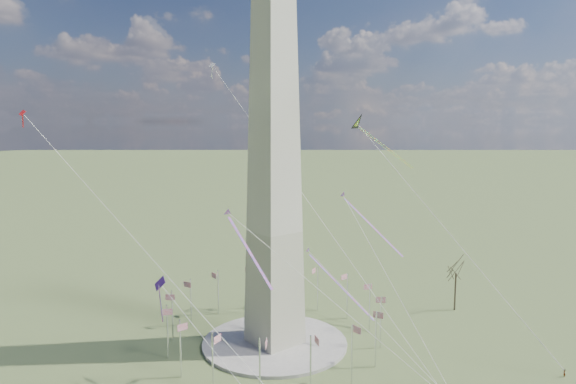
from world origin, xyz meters
TOP-DOWN VIEW (x-y plane):
  - ground at (0.00, 0.00)m, footprint 2000.00×2000.00m
  - plaza at (0.00, 0.00)m, footprint 36.00×36.00m
  - washington_monument at (0.00, 0.00)m, footprint 15.56×15.56m
  - flagpole_ring at (-0.00, -0.00)m, footprint 54.40×54.40m
  - tree_near at (55.13, -15.76)m, footprint 9.60×9.60m
  - person_east at (37.80, -53.48)m, footprint 0.68×0.46m
  - kite_delta_black at (36.55, 5.78)m, footprint 11.18×18.63m
  - kite_diamond_purple at (-28.97, 2.54)m, footprint 2.35×3.55m
  - kite_streamer_left at (22.51, -8.28)m, footprint 1.91×20.29m
  - kite_streamer_mid at (-16.95, -10.90)m, footprint 3.43×18.73m
  - kite_streamer_right at (23.53, 4.90)m, footprint 4.53×23.68m
  - kite_small_red at (-46.31, 33.16)m, footprint 1.26×1.53m
  - kite_small_white at (9.08, 41.66)m, footprint 1.22×2.03m

SIDE VIEW (x-z plane):
  - ground at x=0.00m, z-range 0.00..0.00m
  - plaza at x=0.00m, z-range 0.00..0.80m
  - person_east at x=37.80m, z-range 0.00..1.82m
  - flagpole_ring at x=0.00m, z-range 0.77..13.77m
  - tree_near at x=55.13m, z-range 3.58..20.38m
  - kite_streamer_right at x=23.53m, z-range 4.31..20.60m
  - kite_diamond_purple at x=-28.97m, z-range 14.75..25.38m
  - kite_streamer_left at x=22.51m, z-range 23.97..37.91m
  - kite_streamer_mid at x=-16.95m, z-range 24.78..37.65m
  - washington_monument at x=0.00m, z-range -2.05..97.95m
  - kite_delta_black at x=36.55m, z-range 46.01..61.33m
  - kite_small_red at x=-46.31m, z-range 54.55..58.60m
  - kite_small_white at x=9.08m, z-range 69.20..73.96m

